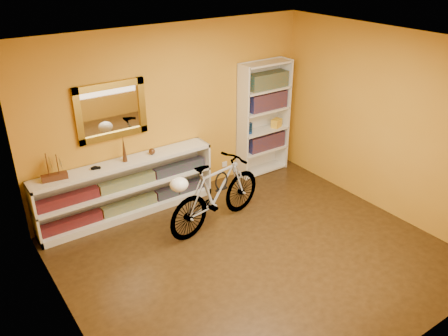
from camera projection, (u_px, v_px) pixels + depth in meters
floor at (255, 255)px, 5.83m from camera, size 4.50×4.00×0.01m
ceiling at (263, 47)px, 4.68m from camera, size 4.50×4.00×0.01m
back_wall at (173, 114)px, 6.73m from camera, size 4.50×0.01×2.60m
left_wall at (61, 225)px, 4.10m from camera, size 0.01×4.00×2.60m
right_wall at (385, 123)px, 6.40m from camera, size 0.01×4.00×2.60m
gilt_mirror at (111, 111)px, 6.11m from camera, size 0.98×0.06×0.78m
wall_socket at (225, 164)px, 7.64m from camera, size 0.09×0.02×0.09m
console_unit at (127, 189)px, 6.52m from camera, size 2.60×0.35×0.85m
cd_row_lower at (130, 205)px, 6.62m from camera, size 2.50×0.13×0.14m
cd_row_upper at (127, 182)px, 6.46m from camera, size 2.50×0.13×0.14m
model_ship at (53, 166)px, 5.76m from camera, size 0.33×0.16×0.38m
toy_car at (96, 169)px, 6.12m from camera, size 0.00×0.00×0.00m
bronze_ornament at (124, 149)px, 6.25m from camera, size 0.07×0.07×0.38m
decorative_orb at (152, 151)px, 6.53m from camera, size 0.09×0.09×0.09m
bookcase at (264, 119)px, 7.57m from camera, size 0.90×0.30×1.90m
book_row_a at (265, 141)px, 7.78m from camera, size 0.70×0.22×0.26m
book_row_b at (267, 101)px, 7.47m from camera, size 0.70×0.22×0.28m
book_row_c at (268, 80)px, 7.32m from camera, size 0.70×0.22×0.25m
travel_mug at (250, 128)px, 7.45m from camera, size 0.08×0.08×0.18m
red_tin at (254, 85)px, 7.23m from camera, size 0.13×0.13×0.16m
yellow_bag at (276, 123)px, 7.72m from camera, size 0.21×0.18×0.14m
bicycle at (216, 193)px, 6.26m from camera, size 0.74×1.73×0.99m
helmet at (179, 185)px, 5.69m from camera, size 0.24×0.23×0.18m
u_lock at (221, 181)px, 6.26m from camera, size 0.20×0.02×0.20m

